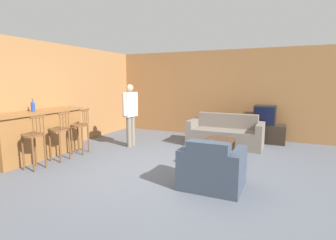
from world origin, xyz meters
The scene contains 15 objects.
ground_plane centered at (0.00, 0.00, 0.00)m, with size 24.00×24.00×0.00m, color #565B66.
wall_back centered at (0.00, 3.69, 1.30)m, with size 9.40×0.08×2.60m.
wall_left centered at (-3.12, 1.34, 1.30)m, with size 0.08×8.69×2.60m.
bar_counter centered at (-2.79, -0.27, 0.52)m, with size 0.55×2.11×1.04m.
bar_chair_near centered at (-2.20, -0.89, 0.58)m, with size 0.39×0.39×1.05m.
bar_chair_mid centered at (-2.20, -0.26, 0.58)m, with size 0.40×0.40×1.05m.
bar_chair_far centered at (-2.20, 0.35, 0.58)m, with size 0.46×0.46×1.05m.
couch_far centered at (0.71, 2.48, 0.30)m, with size 1.90×0.85×0.82m.
armchair_near centered at (1.12, -0.33, 0.30)m, with size 0.95×0.80×0.80m.
coffee_table centered at (0.86, 1.01, 0.38)m, with size 0.61×1.04×0.44m.
tv_unit centered at (1.61, 3.32, 0.25)m, with size 1.10×0.53×0.50m.
tv centered at (1.61, 3.31, 0.76)m, with size 0.56×0.49×0.53m.
bottle centered at (-2.83, -0.36, 1.16)m, with size 0.08×0.08×0.27m.
book_on_table centered at (0.78, 0.93, 0.45)m, with size 0.20×0.18×0.02m.
person_by_window centered at (-1.50, 1.40, 0.91)m, with size 0.21×0.53×1.60m.
Camera 1 is at (2.15, -4.25, 1.69)m, focal length 28.00 mm.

